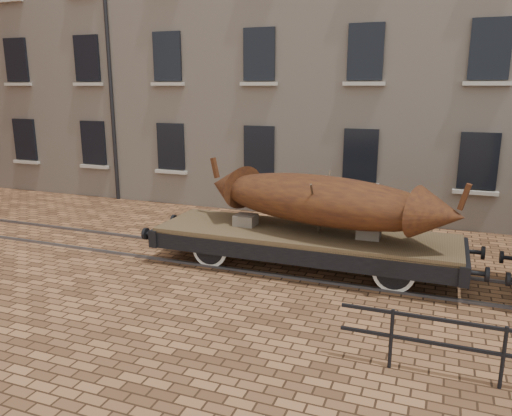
% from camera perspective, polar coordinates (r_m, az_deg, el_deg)
% --- Properties ---
extents(ground, '(90.00, 90.00, 0.00)m').
position_cam_1_polar(ground, '(12.56, 3.12, -6.63)').
color(ground, '#533520').
extents(warehouse_cream, '(40.00, 10.19, 14.00)m').
position_cam_1_polar(warehouse_cream, '(21.39, 20.49, 20.00)').
color(warehouse_cream, beige).
rests_on(warehouse_cream, ground).
extents(rail_track, '(30.00, 1.52, 0.06)m').
position_cam_1_polar(rail_track, '(12.55, 3.12, -6.51)').
color(rail_track, '#59595E').
rests_on(rail_track, ground).
extents(flatcar_wagon, '(8.13, 2.21, 1.23)m').
position_cam_1_polar(flatcar_wagon, '(12.18, 5.53, -3.54)').
color(flatcar_wagon, '#473721').
rests_on(flatcar_wagon, ground).
extents(iron_boat, '(6.53, 3.09, 1.57)m').
position_cam_1_polar(iron_boat, '(11.83, 7.37, 0.95)').
color(iron_boat, '#592E11').
rests_on(iron_boat, flatcar_wagon).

